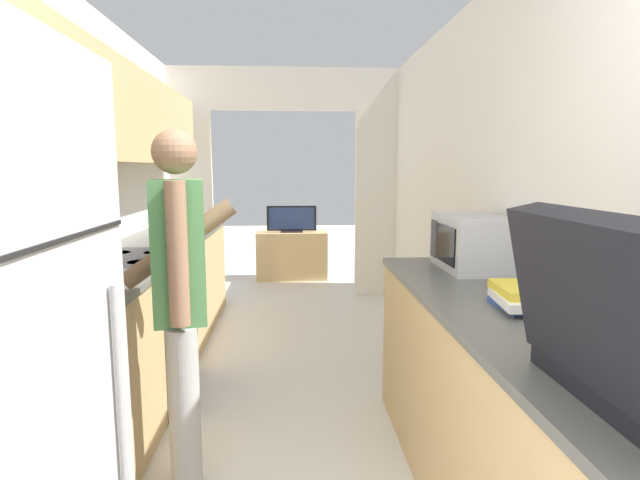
{
  "coord_description": "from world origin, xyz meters",
  "views": [
    {
      "loc": [
        0.07,
        -0.48,
        1.44
      ],
      "look_at": [
        0.24,
        2.4,
        1.02
      ],
      "focal_mm": 28.0,
      "sensor_mm": 36.0,
      "label": 1
    }
  ],
  "objects_px": {
    "book_stack": "(523,297)",
    "range_oven": "(132,327)",
    "microwave": "(474,243)",
    "television": "(292,219)",
    "tv_cabinet": "(292,255)",
    "knife": "(161,241)",
    "person": "(181,309)"
  },
  "relations": [
    {
      "from": "microwave",
      "to": "tv_cabinet",
      "type": "distance_m",
      "value": 4.04
    },
    {
      "from": "book_stack",
      "to": "range_oven",
      "type": "bearing_deg",
      "value": 146.59
    },
    {
      "from": "knife",
      "to": "book_stack",
      "type": "bearing_deg",
      "value": -82.02
    },
    {
      "from": "person",
      "to": "book_stack",
      "type": "height_order",
      "value": "person"
    },
    {
      "from": "person",
      "to": "book_stack",
      "type": "xyz_separation_m",
      "value": [
        1.36,
        -0.25,
        0.09
      ]
    },
    {
      "from": "range_oven",
      "to": "microwave",
      "type": "bearing_deg",
      "value": -13.78
    },
    {
      "from": "book_stack",
      "to": "tv_cabinet",
      "type": "distance_m",
      "value": 4.74
    },
    {
      "from": "microwave",
      "to": "television",
      "type": "xyz_separation_m",
      "value": [
        -0.97,
        3.81,
        -0.26
      ]
    },
    {
      "from": "microwave",
      "to": "television",
      "type": "height_order",
      "value": "microwave"
    },
    {
      "from": "range_oven",
      "to": "tv_cabinet",
      "type": "height_order",
      "value": "range_oven"
    },
    {
      "from": "person",
      "to": "knife",
      "type": "bearing_deg",
      "value": 5.71
    },
    {
      "from": "book_stack",
      "to": "television",
      "type": "height_order",
      "value": "book_stack"
    },
    {
      "from": "range_oven",
      "to": "book_stack",
      "type": "height_order",
      "value": "range_oven"
    },
    {
      "from": "microwave",
      "to": "person",
      "type": "bearing_deg",
      "value": -160.39
    },
    {
      "from": "person",
      "to": "television",
      "type": "height_order",
      "value": "person"
    },
    {
      "from": "tv_cabinet",
      "to": "television",
      "type": "relative_size",
      "value": 1.43
    },
    {
      "from": "person",
      "to": "range_oven",
      "type": "bearing_deg",
      "value": 16.89
    },
    {
      "from": "range_oven",
      "to": "television",
      "type": "distance_m",
      "value": 3.48
    },
    {
      "from": "book_stack",
      "to": "knife",
      "type": "distance_m",
      "value": 2.64
    },
    {
      "from": "person",
      "to": "knife",
      "type": "height_order",
      "value": "person"
    },
    {
      "from": "knife",
      "to": "range_oven",
      "type": "bearing_deg",
      "value": -129.62
    },
    {
      "from": "range_oven",
      "to": "knife",
      "type": "bearing_deg",
      "value": 86.88
    },
    {
      "from": "person",
      "to": "tv_cabinet",
      "type": "distance_m",
      "value": 4.42
    },
    {
      "from": "tv_cabinet",
      "to": "television",
      "type": "xyz_separation_m",
      "value": [
        0.0,
        -0.04,
        0.47
      ]
    },
    {
      "from": "microwave",
      "to": "tv_cabinet",
      "type": "bearing_deg",
      "value": 104.16
    },
    {
      "from": "book_stack",
      "to": "tv_cabinet",
      "type": "relative_size",
      "value": 0.35
    },
    {
      "from": "tv_cabinet",
      "to": "television",
      "type": "height_order",
      "value": "television"
    },
    {
      "from": "range_oven",
      "to": "knife",
      "type": "relative_size",
      "value": 3.6
    },
    {
      "from": "range_oven",
      "to": "book_stack",
      "type": "relative_size",
      "value": 3.31
    },
    {
      "from": "tv_cabinet",
      "to": "knife",
      "type": "distance_m",
      "value": 2.95
    },
    {
      "from": "tv_cabinet",
      "to": "knife",
      "type": "xyz_separation_m",
      "value": [
        -0.97,
        -2.72,
        0.6
      ]
    },
    {
      "from": "person",
      "to": "microwave",
      "type": "distance_m",
      "value": 1.54
    }
  ]
}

